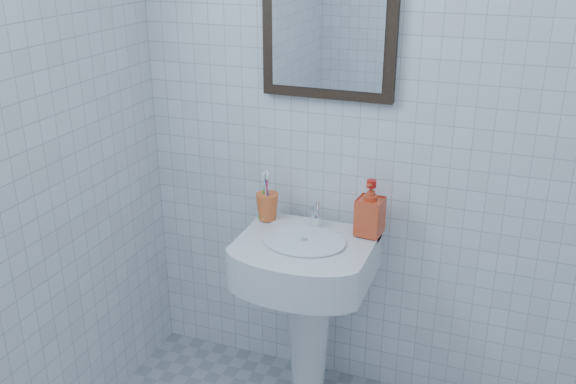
% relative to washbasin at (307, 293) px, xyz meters
% --- Properties ---
extents(wall_back, '(2.20, 0.02, 2.50)m').
position_rel_washbasin_xyz_m(wall_back, '(0.33, 0.22, 0.74)').
color(wall_back, silver).
rests_on(wall_back, ground).
extents(washbasin, '(0.50, 0.36, 0.76)m').
position_rel_washbasin_xyz_m(washbasin, '(0.00, 0.00, 0.00)').
color(washbasin, silver).
rests_on(washbasin, ground).
extents(faucet, '(0.04, 0.09, 0.10)m').
position_rel_washbasin_xyz_m(faucet, '(0.00, 0.09, 0.29)').
color(faucet, silver).
rests_on(faucet, washbasin).
extents(toothbrush_cup, '(0.12, 0.12, 0.11)m').
position_rel_washbasin_xyz_m(toothbrush_cup, '(-0.20, 0.09, 0.30)').
color(toothbrush_cup, orange).
rests_on(toothbrush_cup, washbasin).
extents(soap_dispenser, '(0.11, 0.11, 0.21)m').
position_rel_washbasin_xyz_m(soap_dispenser, '(0.21, 0.10, 0.35)').
color(soap_dispenser, red).
rests_on(soap_dispenser, washbasin).
extents(wall_mirror, '(0.50, 0.04, 0.62)m').
position_rel_washbasin_xyz_m(wall_mirror, '(0.00, 0.20, 1.04)').
color(wall_mirror, black).
rests_on(wall_mirror, wall_back).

